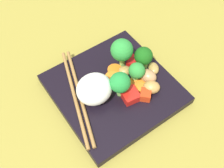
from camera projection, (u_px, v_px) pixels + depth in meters
ground_plane at (114, 94)px, 58.31cm from camera, size 110.00×110.00×2.00cm
square_plate at (114, 89)px, 56.74cm from camera, size 24.11×24.11×1.82cm
rice_mound at (95, 90)px, 52.21cm from camera, size 7.06×7.58×5.57cm
broccoli_floret_0 at (137, 71)px, 54.63cm from camera, size 3.36×3.36×4.85cm
broccoli_floret_1 at (144, 57)px, 56.03cm from camera, size 3.84×3.84×5.78cm
broccoli_floret_2 at (122, 50)px, 55.39cm from camera, size 4.67×4.67×7.19cm
broccoli_floret_3 at (121, 82)px, 51.95cm from camera, size 4.12×4.12×6.12cm
carrot_slice_0 at (140, 86)px, 55.74cm from camera, size 3.64×3.64×0.55cm
carrot_slice_1 at (112, 78)px, 56.76cm from camera, size 4.44×4.44×0.73cm
carrot_slice_2 at (129, 85)px, 55.77cm from camera, size 3.81×3.81×0.68cm
carrot_slice_3 at (115, 70)px, 58.02cm from camera, size 3.83×3.83×0.59cm
pepper_chunk_0 at (134, 62)px, 58.65cm from camera, size 3.73×3.82×1.61cm
pepper_chunk_1 at (130, 95)px, 53.76cm from camera, size 3.68×3.54×1.73cm
pepper_chunk_3 at (146, 95)px, 53.74cm from camera, size 3.10×3.09×1.86cm
chicken_piece_0 at (152, 87)px, 54.38cm from camera, size 4.29×4.36×2.51cm
chicken_piece_1 at (125, 71)px, 57.20cm from camera, size 2.96×3.13×1.77cm
chicken_piece_2 at (148, 76)px, 55.85cm from camera, size 4.53×4.03×2.68cm
chicken_piece_3 at (154, 68)px, 57.62cm from camera, size 3.61×3.20×1.67cm
chopstick_pair at (77, 95)px, 54.36cm from camera, size 22.85×8.32×0.70cm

